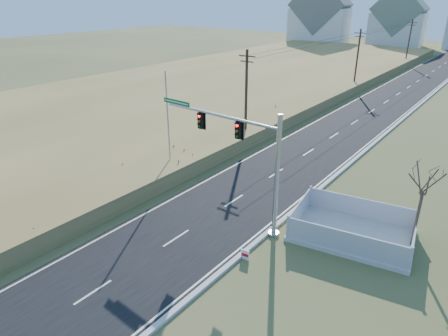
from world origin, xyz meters
TOP-DOWN VIEW (x-y plane):
  - ground at (0.00, 0.00)m, footprint 260.00×260.00m
  - road at (0.00, 50.00)m, footprint 8.00×180.00m
  - curb at (4.15, 50.00)m, footprint 0.30×180.00m
  - reed_marsh at (-24.00, 40.00)m, footprint 38.00×110.00m
  - utility_pole_near at (-6.50, 15.00)m, footprint 1.80×0.26m
  - utility_pole_mid at (-6.50, 45.00)m, footprint 1.80×0.26m
  - utility_pole_far at (-6.50, 75.00)m, footprint 1.80×0.26m
  - condo_nw at (-38.00, 100.00)m, footprint 17.69×13.38m
  - condo_nnw at (-18.00, 108.00)m, footprint 14.93×11.17m
  - traffic_signal_mast at (2.60, 2.03)m, footprint 9.66×0.89m
  - fence_enclosure at (8.41, 4.64)m, footprint 7.68×5.82m
  - open_sign at (4.50, -1.20)m, footprint 0.51×0.13m
  - flagpole at (-7.00, 4.80)m, footprint 0.38×0.38m
  - bare_tree at (11.62, 5.52)m, footprint 2.12×2.12m

SIDE VIEW (x-z plane):
  - ground at x=0.00m, z-range 0.00..0.00m
  - road at x=0.00m, z-range 0.00..0.06m
  - curb at x=4.15m, z-range 0.00..0.18m
  - fence_enclosure at x=8.41m, z-range -0.50..1.11m
  - open_sign at x=4.50m, z-range 0.02..0.64m
  - reed_marsh at x=-24.00m, z-range 0.00..1.30m
  - flagpole at x=-7.00m, z-range -0.85..7.58m
  - bare_tree at x=11.62m, z-range 1.72..7.34m
  - traffic_signal_mast at x=2.60m, z-range 0.83..8.53m
  - utility_pole_near at x=-6.50m, z-range 0.18..9.18m
  - utility_pole_mid at x=-6.50m, z-range 0.18..9.18m
  - utility_pole_far at x=-6.50m, z-range 0.18..9.18m
  - condo_nnw at x=-18.00m, z-range -1.58..15.45m
  - condo_nw at x=-38.00m, z-range -1.82..17.23m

